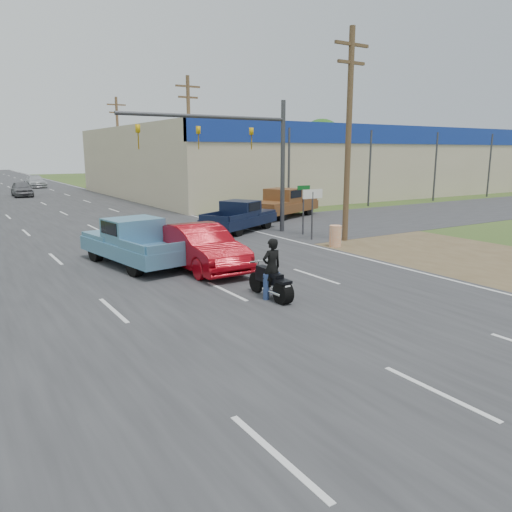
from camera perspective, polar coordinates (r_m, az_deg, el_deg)
ground at (r=10.06m, az=20.05°, el=-14.54°), size 200.00×200.00×0.00m
main_road at (r=46.14m, az=-23.11°, el=5.52°), size 15.00×180.00×0.02m
cross_road at (r=24.85m, az=-14.63°, el=1.41°), size 120.00×10.00×0.02m
dirt_verge at (r=24.29m, az=17.48°, el=1.00°), size 8.00×18.00×0.01m
big_box_store at (r=59.98m, az=8.85°, el=10.73°), size 50.00×28.10×6.60m
utility_pole_1 at (r=24.91m, az=10.54°, el=13.89°), size 2.00×0.28×10.00m
utility_pole_2 at (r=40.06m, az=-7.64°, el=13.14°), size 2.00×0.28×10.00m
utility_pole_3 at (r=56.90m, az=-15.45°, el=12.42°), size 2.00×0.28×10.00m
tree_3 at (r=97.80m, az=7.50°, el=12.85°), size 8.40×8.40×10.40m
tree_5 at (r=107.07m, az=-12.17°, el=12.43°), size 7.98×7.98×9.88m
barrel_0 at (r=23.46m, az=9.06°, el=2.27°), size 0.56×0.56×1.00m
barrel_1 at (r=30.50m, az=-0.96°, el=4.61°), size 0.56×0.56×1.00m
lane_sign at (r=24.93m, az=6.47°, el=6.15°), size 1.20×0.08×2.52m
street_name_sign at (r=26.50m, az=5.44°, el=5.87°), size 0.80×0.08×2.61m
signal_mast at (r=25.93m, az=-1.86°, el=12.85°), size 9.12×0.40×7.00m
red_convertible at (r=18.70m, az=-6.38°, el=0.95°), size 1.82×5.09×1.67m
motorcycle at (r=14.90m, az=1.90°, el=-3.24°), size 0.65×2.10×1.07m
rider at (r=14.84m, az=1.80°, el=-1.69°), size 0.64×0.43×1.75m
blue_pickup at (r=19.98m, az=-13.86°, el=1.64°), size 2.93×5.78×1.83m
navy_pickup at (r=27.71m, az=-1.76°, el=4.61°), size 5.44×4.11×1.70m
brown_pickup at (r=33.62m, az=3.05°, el=6.08°), size 6.21×4.33×1.92m
distant_car_grey at (r=54.37m, az=-25.20°, el=6.95°), size 1.86×4.43×1.50m
distant_car_silver at (r=67.50m, az=-23.90°, el=7.78°), size 2.10×5.03×1.45m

